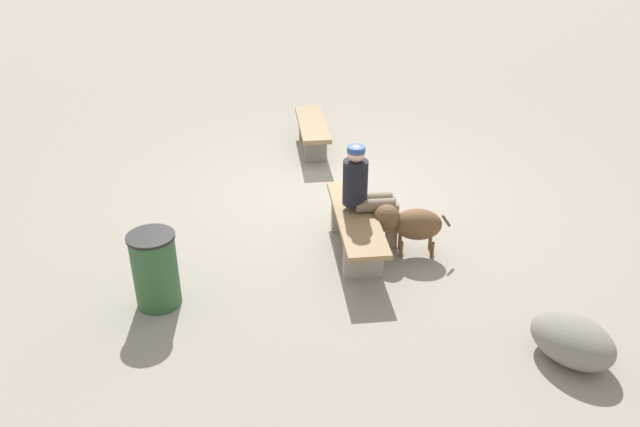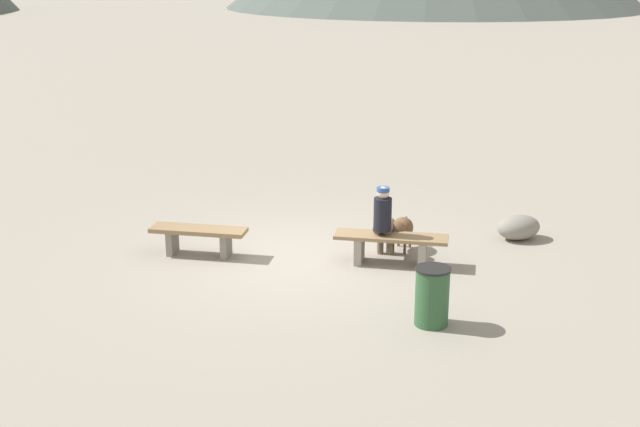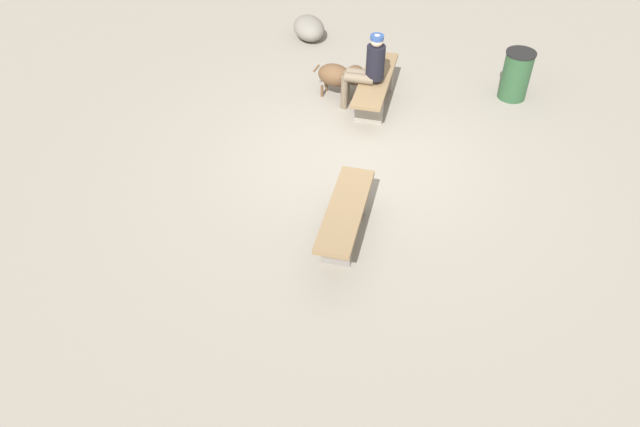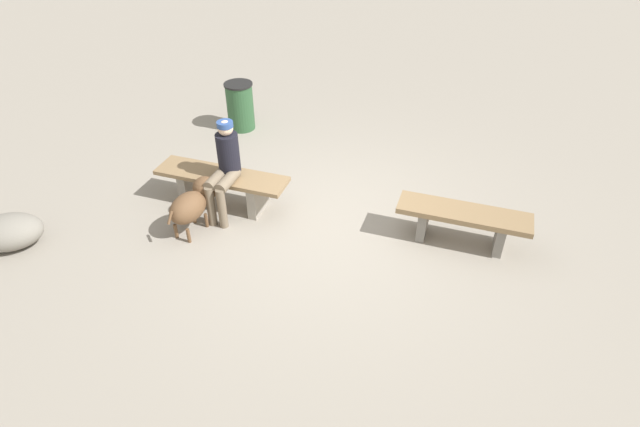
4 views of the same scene
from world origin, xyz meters
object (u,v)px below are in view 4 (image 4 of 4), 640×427
(boulder, at_px, (9,232))
(dog, at_px, (194,202))
(bench_right, at_px, (222,183))
(bench_left, at_px, (463,219))
(seated_person, at_px, (225,165))
(trash_bin, at_px, (240,106))

(boulder, bearing_deg, dog, -153.60)
(boulder, bearing_deg, bench_right, -143.30)
(bench_left, relative_size, boulder, 2.02)
(bench_left, xyz_separation_m, seated_person, (2.97, 0.21, 0.37))
(dog, relative_size, trash_bin, 1.10)
(bench_right, bearing_deg, bench_left, -176.52)
(bench_left, relative_size, bench_right, 0.88)
(bench_right, bearing_deg, dog, 80.95)
(trash_bin, bearing_deg, seated_person, 109.99)
(dog, bearing_deg, boulder, 127.12)
(bench_left, relative_size, dog, 1.80)
(bench_right, height_order, trash_bin, trash_bin)
(bench_left, xyz_separation_m, trash_bin, (3.80, -2.08, 0.06))
(boulder, bearing_deg, bench_left, -162.49)
(bench_left, height_order, boulder, bench_left)
(bench_right, bearing_deg, seated_person, 138.97)
(bench_right, bearing_deg, boulder, 38.59)
(dog, distance_m, trash_bin, 2.80)
(dog, relative_size, boulder, 1.13)
(seated_person, bearing_deg, bench_right, -40.87)
(boulder, bearing_deg, trash_bin, -110.41)
(bench_left, relative_size, seated_person, 1.25)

